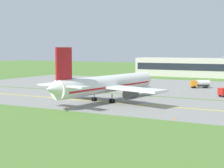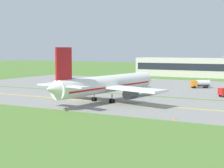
{
  "view_description": "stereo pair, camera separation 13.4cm",
  "coord_description": "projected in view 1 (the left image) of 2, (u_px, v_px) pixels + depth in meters",
  "views": [
    {
      "loc": [
        48.66,
        -72.32,
        12.15
      ],
      "look_at": [
        7.99,
        3.3,
        4.0
      ],
      "focal_mm": 57.54,
      "sensor_mm": 36.0,
      "label": 1
    },
    {
      "loc": [
        48.78,
        -72.26,
        12.15
      ],
      "look_at": [
        7.99,
        3.3,
        4.0
      ],
      "focal_mm": 57.54,
      "sensor_mm": 36.0,
      "label": 2
    }
  ],
  "objects": [
    {
      "name": "apron_pad",
      "position": [
        172.0,
        86.0,
        119.61
      ],
      "size": [
        140.0,
        52.0,
        0.1
      ],
      "primitive_type": "cube",
      "color": "gray",
      "rests_on": "ground"
    },
    {
      "name": "traffic_cone_far_edge",
      "position": [
        66.0,
        107.0,
        74.15
      ],
      "size": [
        0.44,
        0.44,
        0.6
      ],
      "primitive_type": "cone",
      "color": "orange",
      "rests_on": "ground"
    },
    {
      "name": "taxiway_centreline",
      "position": [
        77.0,
        100.0,
        87.49
      ],
      "size": [
        220.0,
        0.6,
        0.01
      ],
      "primitive_type": "cube",
      "color": "yellow",
      "rests_on": "taxiway_strip"
    },
    {
      "name": "taxiway_strip",
      "position": [
        77.0,
        100.0,
        87.5
      ],
      "size": [
        240.0,
        28.0,
        0.1
      ],
      "primitive_type": "cube",
      "color": "gray",
      "rests_on": "ground"
    },
    {
      "name": "service_truck_fuel",
      "position": [
        67.0,
        81.0,
        124.02
      ],
      "size": [
        4.82,
        6.21,
        2.65
      ],
      "color": "#264CA5",
      "rests_on": "ground"
    },
    {
      "name": "ground_plane",
      "position": [
        77.0,
        100.0,
        87.5
      ],
      "size": [
        500.0,
        500.0,
        0.0
      ],
      "primitive_type": "plane",
      "color": "#517A33"
    },
    {
      "name": "airplane_lead",
      "position": [
        107.0,
        84.0,
        84.09
      ],
      "size": [
        32.26,
        39.64,
        12.7
      ],
      "color": "white",
      "rests_on": "ground"
    },
    {
      "name": "service_truck_pushback",
      "position": [
        137.0,
        83.0,
        116.22
      ],
      "size": [
        6.27,
        4.57,
        2.6
      ],
      "color": "silver",
      "rests_on": "ground"
    },
    {
      "name": "service_truck_catering",
      "position": [
        200.0,
        83.0,
        114.09
      ],
      "size": [
        6.15,
        4.98,
        2.65
      ],
      "color": "orange",
      "rests_on": "ground"
    },
    {
      "name": "terminal_building",
      "position": [
        200.0,
        68.0,
        161.78
      ],
      "size": [
        58.95,
        10.73,
        9.7
      ],
      "color": "beige",
      "rests_on": "ground"
    },
    {
      "name": "traffic_cone_mid_edge",
      "position": [
        67.0,
        91.0,
        104.82
      ],
      "size": [
        0.44,
        0.44,
        0.6
      ],
      "primitive_type": "cone",
      "color": "orange",
      "rests_on": "ground"
    },
    {
      "name": "traffic_cone_near_edge",
      "position": [
        175.0,
        118.0,
        62.31
      ],
      "size": [
        0.44,
        0.44,
        0.6
      ],
      "primitive_type": "cone",
      "color": "orange",
      "rests_on": "ground"
    }
  ]
}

